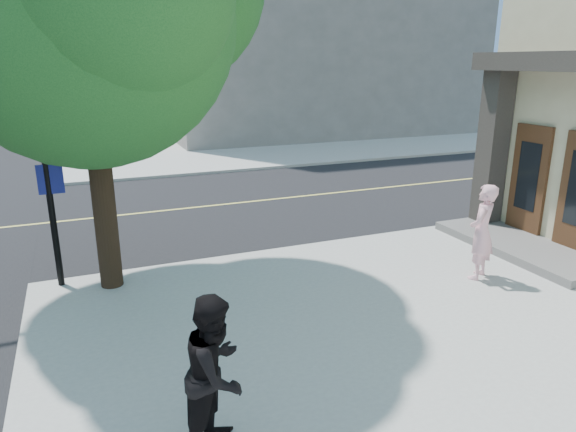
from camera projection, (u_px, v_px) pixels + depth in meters
name	position (u px, v px, depth m)	size (l,w,h in m)	color
ground	(84.00, 281.00, 10.35)	(140.00, 140.00, 0.00)	black
road_ew	(79.00, 220.00, 14.33)	(140.00, 9.00, 0.01)	black
sidewalk_ne	(291.00, 126.00, 34.29)	(29.00, 25.00, 0.12)	#A9A9A4
filler_ne	(296.00, 14.00, 32.89)	(18.00, 16.00, 14.00)	slate
man_on_phone	(482.00, 232.00, 9.98)	(0.69, 0.45, 1.88)	#F4AEBB
pedestrian	(217.00, 373.00, 5.53)	(0.88, 0.69, 1.81)	black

